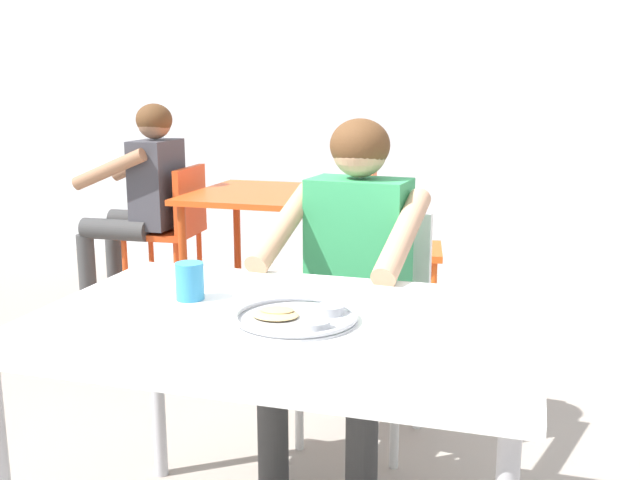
{
  "coord_description": "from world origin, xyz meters",
  "views": [
    {
      "loc": [
        0.53,
        -1.67,
        1.3
      ],
      "look_at": [
        -0.03,
        0.22,
        0.88
      ],
      "focal_mm": 40.7,
      "sensor_mm": 36.0,
      "label": 1
    }
  ],
  "objects_px": {
    "chair_red_left": "(173,224)",
    "patron_background": "(143,188)",
    "table_foreground": "(282,343)",
    "drinking_cup": "(190,280)",
    "diner_foreground": "(350,262)",
    "thali_tray": "(297,317)",
    "chair_foreground": "(368,306)",
    "table_background_red": "(272,208)",
    "chair_red_right": "(390,238)"
  },
  "relations": [
    {
      "from": "chair_foreground",
      "to": "diner_foreground",
      "type": "xyz_separation_m",
      "value": [
        -0.02,
        -0.22,
        0.22
      ]
    },
    {
      "from": "chair_foreground",
      "to": "table_background_red",
      "type": "bearing_deg",
      "value": 124.41
    },
    {
      "from": "chair_foreground",
      "to": "patron_background",
      "type": "xyz_separation_m",
      "value": [
        -1.6,
        1.18,
        0.22
      ]
    },
    {
      "from": "chair_red_left",
      "to": "patron_background",
      "type": "xyz_separation_m",
      "value": [
        -0.16,
        -0.05,
        0.21
      ]
    },
    {
      "from": "chair_foreground",
      "to": "chair_red_right",
      "type": "height_order",
      "value": "chair_red_right"
    },
    {
      "from": "drinking_cup",
      "to": "table_background_red",
      "type": "bearing_deg",
      "value": 103.92
    },
    {
      "from": "chair_red_right",
      "to": "thali_tray",
      "type": "bearing_deg",
      "value": -85.35
    },
    {
      "from": "table_foreground",
      "to": "patron_background",
      "type": "bearing_deg",
      "value": 127.33
    },
    {
      "from": "chair_foreground",
      "to": "table_background_red",
      "type": "height_order",
      "value": "chair_foreground"
    },
    {
      "from": "chair_foreground",
      "to": "diner_foreground",
      "type": "bearing_deg",
      "value": -94.0
    },
    {
      "from": "thali_tray",
      "to": "chair_foreground",
      "type": "xyz_separation_m",
      "value": [
        -0.02,
        0.9,
        -0.24
      ]
    },
    {
      "from": "table_background_red",
      "to": "chair_red_left",
      "type": "bearing_deg",
      "value": 175.32
    },
    {
      "from": "table_background_red",
      "to": "chair_foreground",
      "type": "bearing_deg",
      "value": -55.59
    },
    {
      "from": "patron_background",
      "to": "table_background_red",
      "type": "bearing_deg",
      "value": 0.14
    },
    {
      "from": "chair_red_left",
      "to": "diner_foreground",
      "type": "bearing_deg",
      "value": -45.49
    },
    {
      "from": "table_foreground",
      "to": "thali_tray",
      "type": "xyz_separation_m",
      "value": [
        0.05,
        -0.01,
        0.08
      ]
    },
    {
      "from": "chair_red_right",
      "to": "chair_foreground",
      "type": "bearing_deg",
      "value": -82.92
    },
    {
      "from": "thali_tray",
      "to": "table_background_red",
      "type": "xyz_separation_m",
      "value": [
        -0.83,
        2.08,
        -0.11
      ]
    },
    {
      "from": "thali_tray",
      "to": "diner_foreground",
      "type": "height_order",
      "value": "diner_foreground"
    },
    {
      "from": "drinking_cup",
      "to": "diner_foreground",
      "type": "relative_size",
      "value": 0.09
    },
    {
      "from": "thali_tray",
      "to": "chair_red_right",
      "type": "xyz_separation_m",
      "value": [
        -0.17,
        2.11,
        -0.24
      ]
    },
    {
      "from": "chair_foreground",
      "to": "table_foreground",
      "type": "bearing_deg",
      "value": -91.52
    },
    {
      "from": "drinking_cup",
      "to": "chair_red_right",
      "type": "bearing_deg",
      "value": 85.28
    },
    {
      "from": "chair_red_right",
      "to": "table_background_red",
      "type": "bearing_deg",
      "value": -177.6
    },
    {
      "from": "drinking_cup",
      "to": "table_background_red",
      "type": "height_order",
      "value": "drinking_cup"
    },
    {
      "from": "drinking_cup",
      "to": "chair_red_right",
      "type": "distance_m",
      "value": 2.04
    },
    {
      "from": "table_foreground",
      "to": "thali_tray",
      "type": "bearing_deg",
      "value": -15.2
    },
    {
      "from": "table_foreground",
      "to": "drinking_cup",
      "type": "bearing_deg",
      "value": 164.13
    },
    {
      "from": "table_foreground",
      "to": "drinking_cup",
      "type": "xyz_separation_m",
      "value": [
        -0.29,
        0.08,
        0.12
      ]
    },
    {
      "from": "patron_background",
      "to": "table_foreground",
      "type": "bearing_deg",
      "value": -52.67
    },
    {
      "from": "table_foreground",
      "to": "table_background_red",
      "type": "relative_size",
      "value": 1.48
    },
    {
      "from": "drinking_cup",
      "to": "thali_tray",
      "type": "bearing_deg",
      "value": -15.78
    },
    {
      "from": "table_background_red",
      "to": "chair_red_left",
      "type": "relative_size",
      "value": 1.02
    },
    {
      "from": "diner_foreground",
      "to": "chair_red_left",
      "type": "xyz_separation_m",
      "value": [
        -1.43,
        1.45,
        -0.21
      ]
    },
    {
      "from": "drinking_cup",
      "to": "chair_red_right",
      "type": "relative_size",
      "value": 0.12
    },
    {
      "from": "chair_red_left",
      "to": "thali_tray",
      "type": "bearing_deg",
      "value": -55.53
    },
    {
      "from": "chair_red_left",
      "to": "patron_background",
      "type": "bearing_deg",
      "value": -161.06
    },
    {
      "from": "table_foreground",
      "to": "table_background_red",
      "type": "xyz_separation_m",
      "value": [
        -0.78,
        2.07,
        -0.03
      ]
    },
    {
      "from": "thali_tray",
      "to": "chair_red_right",
      "type": "distance_m",
      "value": 2.13
    },
    {
      "from": "drinking_cup",
      "to": "chair_red_left",
      "type": "relative_size",
      "value": 0.12
    },
    {
      "from": "chair_foreground",
      "to": "chair_red_left",
      "type": "xyz_separation_m",
      "value": [
        -1.44,
        1.23,
        0.0
      ]
    },
    {
      "from": "chair_foreground",
      "to": "chair_red_right",
      "type": "xyz_separation_m",
      "value": [
        -0.15,
        1.21,
        -0.0
      ]
    },
    {
      "from": "patron_background",
      "to": "thali_tray",
      "type": "bearing_deg",
      "value": -52.04
    },
    {
      "from": "table_foreground",
      "to": "diner_foreground",
      "type": "relative_size",
      "value": 1.06
    },
    {
      "from": "diner_foreground",
      "to": "table_background_red",
      "type": "relative_size",
      "value": 1.4
    },
    {
      "from": "table_foreground",
      "to": "chair_red_left",
      "type": "bearing_deg",
      "value": 123.79
    },
    {
      "from": "chair_red_right",
      "to": "table_foreground",
      "type": "bearing_deg",
      "value": -86.55
    },
    {
      "from": "chair_red_left",
      "to": "patron_background",
      "type": "relative_size",
      "value": 0.7
    },
    {
      "from": "chair_foreground",
      "to": "table_background_red",
      "type": "xyz_separation_m",
      "value": [
        -0.81,
        1.18,
        0.14
      ]
    },
    {
      "from": "thali_tray",
      "to": "chair_red_left",
      "type": "height_order",
      "value": "chair_red_left"
    }
  ]
}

